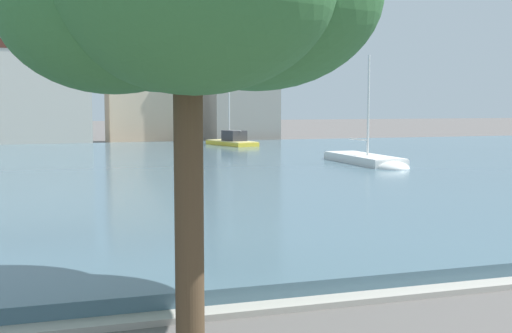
{
  "coord_description": "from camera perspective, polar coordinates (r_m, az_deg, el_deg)",
  "views": [
    {
      "loc": [
        -3.8,
        -2.27,
        3.7
      ],
      "look_at": [
        1.09,
        12.84,
        2.2
      ],
      "focal_mm": 45.95,
      "sensor_mm": 36.0,
      "label": 1
    }
  ],
  "objects": [
    {
      "name": "sailboat_yellow",
      "position": [
        53.66,
        -2.33,
        2.06
      ],
      "size": [
        3.38,
        6.26,
        9.29
      ],
      "color": "gold",
      "rests_on": "ground"
    },
    {
      "name": "townhouse_wide_warehouse",
      "position": [
        60.46,
        -18.04,
        5.97
      ],
      "size": [
        8.1,
        5.45,
        9.13
      ],
      "color": "beige",
      "rests_on": "ground"
    },
    {
      "name": "townhouse_narrow_midrow",
      "position": [
        64.93,
        -1.37,
        8.23
      ],
      "size": [
        6.49,
        6.09,
        13.78
      ],
      "color": "gray",
      "rests_on": "ground"
    },
    {
      "name": "quay_edge_coping",
      "position": [
        12.07,
        1.32,
        -12.16
      ],
      "size": [
        87.3,
        0.5,
        0.12
      ],
      "primitive_type": "cube",
      "color": "#ADA89E",
      "rests_on": "ground"
    },
    {
      "name": "harbor_water",
      "position": [
        35.09,
        -11.61,
        -0.43
      ],
      "size": [
        87.3,
        47.19,
        0.41
      ],
      "primitive_type": "cube",
      "color": "#476675",
      "rests_on": "ground"
    },
    {
      "name": "townhouse_end_terrace",
      "position": [
        64.36,
        -10.2,
        6.77
      ],
      "size": [
        6.11,
        5.49,
        10.62
      ],
      "color": "#C6B293",
      "rests_on": "ground"
    },
    {
      "name": "sailboat_white",
      "position": [
        37.03,
        9.81,
        0.28
      ],
      "size": [
        2.07,
        7.69,
        6.43
      ],
      "color": "white",
      "rests_on": "ground"
    }
  ]
}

